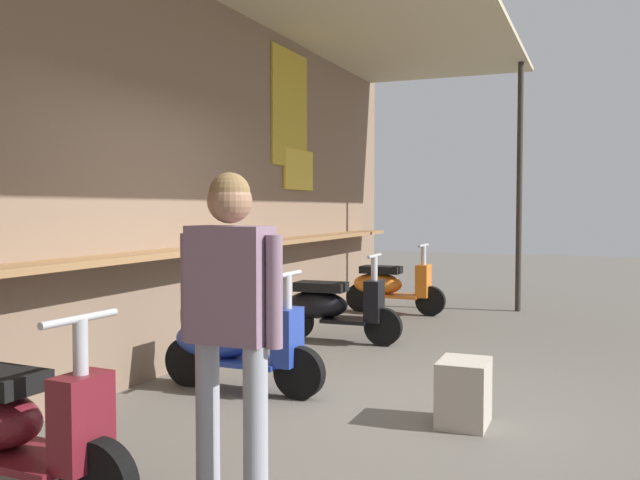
% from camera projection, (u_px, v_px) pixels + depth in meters
% --- Properties ---
extents(ground_plane, '(35.02, 35.02, 0.00)m').
position_uv_depth(ground_plane, '(361.00, 406.00, 5.08)').
color(ground_plane, '#605B54').
extents(market_stall_facade, '(12.51, 2.80, 3.65)m').
position_uv_depth(market_stall_facade, '(153.00, 136.00, 5.68)').
color(market_stall_facade, '#7F6651').
rests_on(market_stall_facade, ground_plane).
extents(scooter_maroon, '(0.48, 1.40, 0.97)m').
position_uv_depth(scooter_maroon, '(9.00, 425.00, 3.41)').
color(scooter_maroon, maroon).
rests_on(scooter_maroon, ground_plane).
extents(scooter_blue, '(0.46, 1.40, 0.97)m').
position_uv_depth(scooter_blue, '(233.00, 342.00, 5.48)').
color(scooter_blue, '#233D9E').
rests_on(scooter_blue, ground_plane).
extents(scooter_black, '(0.46, 1.40, 0.97)m').
position_uv_depth(scooter_black, '(331.00, 306.00, 7.48)').
color(scooter_black, black).
rests_on(scooter_black, ground_plane).
extents(scooter_orange, '(0.46, 1.40, 0.97)m').
position_uv_depth(scooter_orange, '(389.00, 285.00, 9.52)').
color(scooter_orange, orange).
rests_on(scooter_orange, ground_plane).
extents(shopper_browsing, '(0.22, 0.56, 1.63)m').
position_uv_depth(shopper_browsing, '(230.00, 303.00, 3.34)').
color(shopper_browsing, '#999EA8').
rests_on(shopper_browsing, ground_plane).
extents(merchandise_crate, '(0.41, 0.33, 0.44)m').
position_uv_depth(merchandise_crate, '(464.00, 392.00, 4.63)').
color(merchandise_crate, '#B2A899').
rests_on(merchandise_crate, ground_plane).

